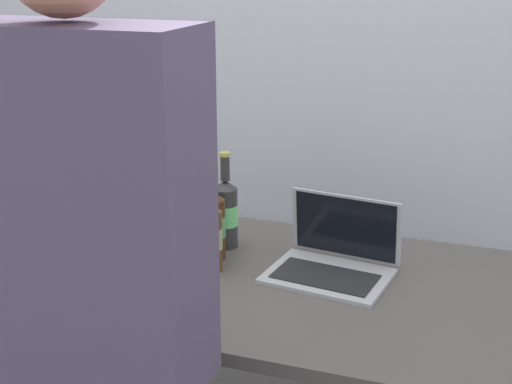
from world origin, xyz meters
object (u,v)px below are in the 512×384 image
Objects in this scene: beer_bottle_dark at (226,212)px; beer_bottle_brown at (211,234)px; person_figure at (94,360)px; laptop at (334,258)px; beer_bottle_amber at (187,225)px; beer_bottle_green at (215,223)px.

beer_bottle_dark is 1.04× the size of beer_bottle_brown.
person_figure is at bearing -87.04° from beer_bottle_brown.
person_figure is (0.04, -0.69, -0.00)m from beer_bottle_brown.
person_figure is (0.06, -0.87, -0.00)m from beer_bottle_dark.
beer_bottle_amber is (-0.45, -0.03, 0.06)m from laptop.
beer_bottle_brown reaches higher than laptop.
beer_bottle_brown is at bearing -81.38° from beer_bottle_dark.
person_figure is (-0.30, -0.79, 0.07)m from laptop.
beer_bottle_green reaches higher than laptop.
beer_bottle_dark is at bearing 167.82° from laptop.
beer_bottle_green is 0.77m from person_figure.
beer_bottle_amber is at bearing 147.23° from beer_bottle_brown.
laptop is 0.45m from beer_bottle_amber.
beer_bottle_brown is at bearing -74.21° from beer_bottle_green.
person_figure is at bearing -79.16° from beer_bottle_amber.
person_figure reaches higher than beer_bottle_dark.
person_figure reaches higher than beer_bottle_brown.
beer_bottle_brown reaches higher than beer_bottle_amber.
beer_bottle_amber is at bearing -172.14° from beer_bottle_green.
laptop is at bearing 16.72° from beer_bottle_brown.
person_figure reaches higher than beer_bottle_green.
beer_bottle_green is 0.09m from beer_bottle_amber.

